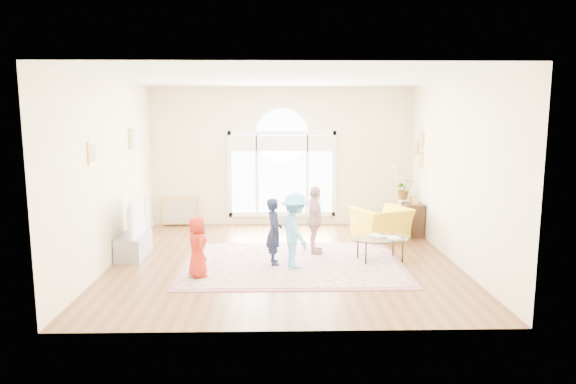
{
  "coord_description": "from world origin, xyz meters",
  "views": [
    {
      "loc": [
        -0.13,
        -8.88,
        2.63
      ],
      "look_at": [
        0.08,
        0.3,
        1.19
      ],
      "focal_mm": 32.0,
      "sensor_mm": 36.0,
      "label": 1
    }
  ],
  "objects_px": {
    "coffee_table": "(380,239)",
    "tv_console": "(134,246)",
    "television": "(133,217)",
    "armchair": "(382,224)",
    "area_rug": "(293,263)"
  },
  "relations": [
    {
      "from": "tv_console",
      "to": "television",
      "type": "bearing_deg",
      "value": -0.0
    },
    {
      "from": "area_rug",
      "to": "television",
      "type": "relative_size",
      "value": 3.16
    },
    {
      "from": "television",
      "to": "armchair",
      "type": "xyz_separation_m",
      "value": [
        4.81,
        1.19,
        -0.41
      ]
    },
    {
      "from": "television",
      "to": "coffee_table",
      "type": "height_order",
      "value": "television"
    },
    {
      "from": "area_rug",
      "to": "tv_console",
      "type": "bearing_deg",
      "value": 169.8
    },
    {
      "from": "coffee_table",
      "to": "tv_console",
      "type": "bearing_deg",
      "value": 164.0
    },
    {
      "from": "area_rug",
      "to": "television",
      "type": "xyz_separation_m",
      "value": [
        -2.9,
        0.52,
        0.74
      ]
    },
    {
      "from": "television",
      "to": "coffee_table",
      "type": "distance_m",
      "value": 4.48
    },
    {
      "from": "area_rug",
      "to": "armchair",
      "type": "bearing_deg",
      "value": 41.92
    },
    {
      "from": "coffee_table",
      "to": "area_rug",
      "type": "bearing_deg",
      "value": 174.9
    },
    {
      "from": "television",
      "to": "area_rug",
      "type": "bearing_deg",
      "value": -10.22
    },
    {
      "from": "armchair",
      "to": "coffee_table",
      "type": "bearing_deg",
      "value": 51.56
    },
    {
      "from": "television",
      "to": "tv_console",
      "type": "bearing_deg",
      "value": 180.0
    },
    {
      "from": "tv_console",
      "to": "television",
      "type": "distance_m",
      "value": 0.54
    },
    {
      "from": "tv_console",
      "to": "armchair",
      "type": "xyz_separation_m",
      "value": [
        4.81,
        1.19,
        0.13
      ]
    }
  ]
}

